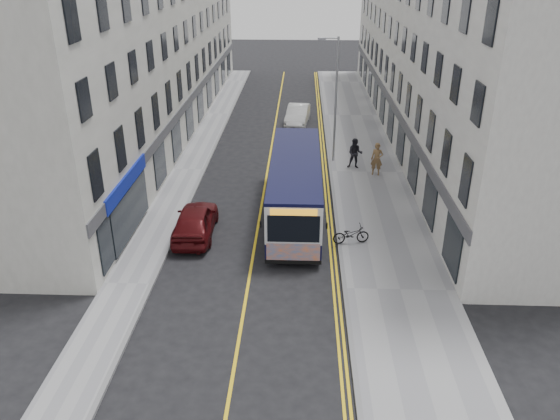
# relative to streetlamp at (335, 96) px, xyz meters

# --- Properties ---
(ground) EXTENTS (140.00, 140.00, 0.00)m
(ground) POSITION_rel_streetlamp_xyz_m (-4.17, -14.00, -4.38)
(ground) COLOR black
(ground) RESTS_ON ground
(pavement_east) EXTENTS (4.50, 64.00, 0.12)m
(pavement_east) POSITION_rel_streetlamp_xyz_m (2.08, -2.00, -4.32)
(pavement_east) COLOR gray
(pavement_east) RESTS_ON ground
(pavement_west) EXTENTS (2.00, 64.00, 0.12)m
(pavement_west) POSITION_rel_streetlamp_xyz_m (-9.17, -2.00, -4.32)
(pavement_west) COLOR gray
(pavement_west) RESTS_ON ground
(kerb_east) EXTENTS (0.18, 64.00, 0.13)m
(kerb_east) POSITION_rel_streetlamp_xyz_m (-0.17, -2.00, -4.32)
(kerb_east) COLOR slate
(kerb_east) RESTS_ON ground
(kerb_west) EXTENTS (0.18, 64.00, 0.13)m
(kerb_west) POSITION_rel_streetlamp_xyz_m (-8.17, -2.00, -4.32)
(kerb_west) COLOR slate
(kerb_west) RESTS_ON ground
(road_centre_line) EXTENTS (0.12, 64.00, 0.01)m
(road_centre_line) POSITION_rel_streetlamp_xyz_m (-4.17, -2.00, -4.38)
(road_centre_line) COLOR yellow
(road_centre_line) RESTS_ON ground
(road_dbl_yellow_inner) EXTENTS (0.10, 64.00, 0.01)m
(road_dbl_yellow_inner) POSITION_rel_streetlamp_xyz_m (-0.62, -2.00, -4.38)
(road_dbl_yellow_inner) COLOR yellow
(road_dbl_yellow_inner) RESTS_ON ground
(road_dbl_yellow_outer) EXTENTS (0.10, 64.00, 0.01)m
(road_dbl_yellow_outer) POSITION_rel_streetlamp_xyz_m (-0.42, -2.00, -4.38)
(road_dbl_yellow_outer) COLOR yellow
(road_dbl_yellow_outer) RESTS_ON ground
(terrace_east) EXTENTS (6.00, 46.00, 13.00)m
(terrace_east) POSITION_rel_streetlamp_xyz_m (7.33, 7.00, 2.12)
(terrace_east) COLOR silver
(terrace_east) RESTS_ON ground
(terrace_west) EXTENTS (6.00, 46.00, 13.00)m
(terrace_west) POSITION_rel_streetlamp_xyz_m (-13.17, 7.00, 2.12)
(terrace_west) COLOR silver
(terrace_west) RESTS_ON ground
(streetlamp) EXTENTS (1.32, 0.18, 8.00)m
(streetlamp) POSITION_rel_streetlamp_xyz_m (0.00, 0.00, 0.00)
(streetlamp) COLOR #94969C
(streetlamp) RESTS_ON ground
(city_bus) EXTENTS (2.54, 10.86, 3.15)m
(city_bus) POSITION_rel_streetlamp_xyz_m (-2.32, -8.29, -2.66)
(city_bus) COLOR black
(city_bus) RESTS_ON ground
(bicycle) EXTENTS (1.81, 0.91, 0.91)m
(bicycle) POSITION_rel_streetlamp_xyz_m (0.35, -11.37, -3.81)
(bicycle) COLOR black
(bicycle) RESTS_ON pavement_east
(pedestrian_near) EXTENTS (0.82, 0.63, 2.01)m
(pedestrian_near) POSITION_rel_streetlamp_xyz_m (2.59, -2.45, -3.26)
(pedestrian_near) COLOR brown
(pedestrian_near) RESTS_ON pavement_east
(pedestrian_far) EXTENTS (1.04, 0.88, 1.92)m
(pedestrian_far) POSITION_rel_streetlamp_xyz_m (1.36, -1.34, -3.30)
(pedestrian_far) COLOR black
(pedestrian_far) RESTS_ON pavement_east
(car_white) EXTENTS (2.09, 4.79, 1.53)m
(car_white) POSITION_rel_streetlamp_xyz_m (-2.37, 8.67, -3.62)
(car_white) COLOR silver
(car_white) RESTS_ON ground
(car_maroon) EXTENTS (1.97, 4.66, 1.57)m
(car_maroon) POSITION_rel_streetlamp_xyz_m (-7.13, -10.65, -3.60)
(car_maroon) COLOR #4D0C0F
(car_maroon) RESTS_ON ground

